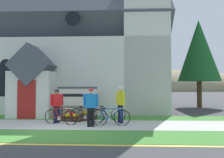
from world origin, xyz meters
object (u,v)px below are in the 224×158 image
cyclist_in_orange_jersey (91,104)px  roadside_conifer (199,51)px  bicycle_black (108,114)px  cyclist_in_yellow_jersey (120,101)px  bicycle_red (111,117)px  bicycle_blue (87,115)px  cyclist_in_blue_jersey (57,103)px  bicycle_white (61,117)px  church_sign (77,97)px

cyclist_in_orange_jersey → roadside_conifer: size_ratio=0.23×
bicycle_black → cyclist_in_yellow_jersey: cyclist_in_yellow_jersey is taller
bicycle_red → bicycle_blue: size_ratio=1.03×
bicycle_black → roadside_conifer: roadside_conifer is taller
bicycle_black → bicycle_blue: bearing=-161.1°
cyclist_in_blue_jersey → roadside_conifer: 13.34m
bicycle_white → bicycle_blue: size_ratio=0.99×
bicycle_black → cyclist_in_blue_jersey: size_ratio=1.06×
church_sign → cyclist_in_blue_jersey: size_ratio=1.39×
cyclist_in_blue_jersey → cyclist_in_yellow_jersey: size_ratio=0.91×
church_sign → cyclist_in_orange_jersey: (1.15, -2.78, -0.18)m
cyclist_in_orange_jersey → cyclist_in_blue_jersey: (-1.78, 0.98, -0.04)m
cyclist_in_orange_jersey → cyclist_in_yellow_jersey: size_ratio=0.95×
church_sign → cyclist_in_yellow_jersey: (2.43, -1.75, -0.11)m
church_sign → cyclist_in_yellow_jersey: size_ratio=1.27×
bicycle_white → roadside_conifer: (9.28, 8.89, 4.39)m
bicycle_blue → church_sign: bearing=114.9°
cyclist_in_orange_jersey → cyclist_in_yellow_jersey: 1.65m
bicycle_blue → cyclist_in_blue_jersey: (-1.43, -0.09, 0.57)m
bicycle_red → cyclist_in_yellow_jersey: (0.44, 0.67, 0.66)m
bicycle_blue → roadside_conifer: 12.48m
bicycle_red → bicycle_blue: bearing=149.5°
church_sign → cyclist_in_orange_jersey: bearing=-67.6°
church_sign → roadside_conifer: size_ratio=0.30×
bicycle_red → cyclist_in_orange_jersey: (-0.85, -0.36, 0.59)m
cyclist_in_orange_jersey → roadside_conifer: bearing=50.4°
bicycle_red → roadside_conifer: 12.24m
bicycle_white → bicycle_black: 2.31m
church_sign → bicycle_black: church_sign is taller
roadside_conifer → cyclist_in_orange_jersey: bearing=-129.6°
bicycle_red → cyclist_in_yellow_jersey: size_ratio=0.99×
cyclist_in_orange_jersey → cyclist_in_blue_jersey: size_ratio=1.04×
bicycle_black → cyclist_in_orange_jersey: size_ratio=1.02×
bicycle_white → bicycle_red: bearing=-4.7°
bicycle_white → roadside_conifer: bearing=43.8°
church_sign → bicycle_blue: (0.79, -1.71, -0.79)m
bicycle_blue → cyclist_in_orange_jersey: cyclist_in_orange_jersey is taller
bicycle_white → roadside_conifer: roadside_conifer is taller
bicycle_white → bicycle_blue: bearing=24.5°
bicycle_white → cyclist_in_yellow_jersey: bearing=9.8°
church_sign → bicycle_red: (1.99, -2.42, -0.77)m
bicycle_red → bicycle_white: bearing=175.3°
bicycle_red → bicycle_black: (-0.18, 1.05, -0.01)m
cyclist_in_blue_jersey → cyclist_in_yellow_jersey: cyclist_in_yellow_jersey is taller
bicycle_black → cyclist_in_yellow_jersey: bearing=-32.2°
bicycle_red → bicycle_blue: (-1.20, 0.70, -0.01)m
bicycle_blue → cyclist_in_yellow_jersey: size_ratio=0.96×
bicycle_red → cyclist_in_yellow_jersey: cyclist_in_yellow_jersey is taller
bicycle_black → cyclist_in_blue_jersey: cyclist_in_blue_jersey is taller
bicycle_white → cyclist_in_orange_jersey: cyclist_in_orange_jersey is taller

